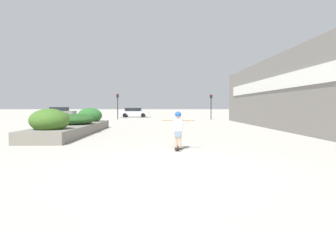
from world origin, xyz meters
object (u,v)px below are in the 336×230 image
Objects in this scene: car_leftmost at (60,112)px; traffic_light_left at (118,102)px; skateboard at (178,148)px; traffic_light_right at (211,102)px; car_center_left at (134,112)px; skateboarder at (178,126)px.

traffic_light_left is (8.52, -3.23, 1.42)m from car_leftmost.
car_leftmost reaches higher than skateboard.
traffic_light_right reaches higher than skateboard.
traffic_light_left is at bearing 113.60° from skateboard.
traffic_light_left is (-1.49, -6.06, 1.47)m from car_center_left.
skateboarder is 30.38m from car_center_left.
skateboarder is at bearing -75.45° from traffic_light_left.
car_leftmost reaches higher than car_center_left.
traffic_light_right reaches higher than car_center_left.
car_center_left is at bearing 145.82° from traffic_light_right.
car_center_left is at bearing 105.81° from car_leftmost.
car_center_left is 12.58m from traffic_light_right.
skateboard is 0.19× the size of car_leftmost.
skateboard is 0.84m from skateboarder.
traffic_light_right is (10.35, -7.03, 1.40)m from car_center_left.
traffic_light_right is at bearing 78.37° from car_leftmost.
car_leftmost reaches higher than skateboarder.
skateboarder is at bearing -103.74° from traffic_light_right.
skateboarder is at bearing 99.04° from skateboard.
skateboard is 30.93m from car_leftmost.
car_leftmost is at bearing 127.52° from skateboard.
skateboarder is at bearing 8.95° from car_center_left.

